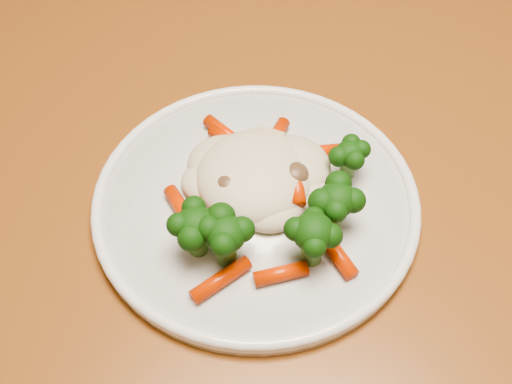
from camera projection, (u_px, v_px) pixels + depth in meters
dining_table at (362, 234)px, 0.66m from camera, size 1.23×0.96×0.75m
plate at (256, 202)px, 0.54m from camera, size 0.27×0.27×0.01m
meal at (265, 192)px, 0.51m from camera, size 0.18×0.19×0.05m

